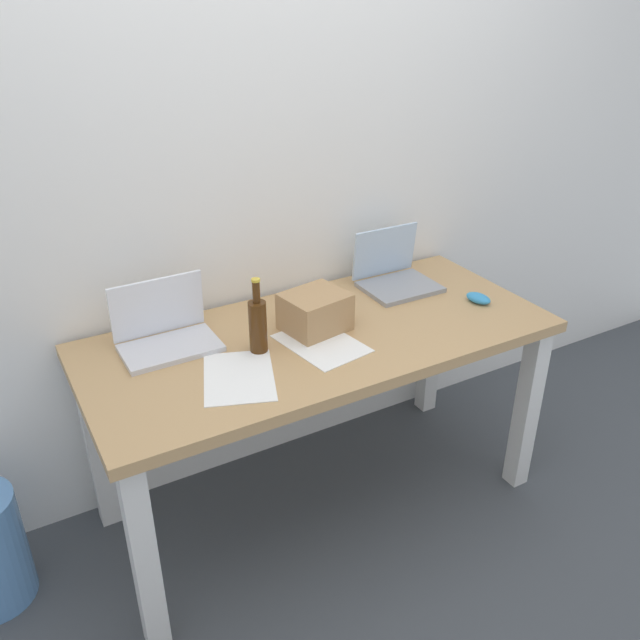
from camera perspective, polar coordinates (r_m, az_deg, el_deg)
ground_plane at (r=2.68m, az=0.00°, el=-15.16°), size 8.00×8.00×0.00m
back_wall at (r=2.40m, az=-5.09°, el=14.97°), size 5.20×0.08×2.60m
desk at (r=2.30m, az=0.00°, el=-3.44°), size 1.61×0.72×0.74m
laptop_left at (r=2.20m, az=-13.21°, el=-1.08°), size 0.31×0.21×0.22m
laptop_right at (r=2.59m, az=6.49°, el=3.89°), size 0.28×0.24×0.22m
beer_bottle at (r=2.10m, az=-5.41°, el=-0.38°), size 0.06×0.06×0.26m
computer_mouse at (r=2.52m, az=13.55°, el=1.85°), size 0.08×0.11×0.03m
cardboard_box at (r=2.24m, az=-0.49°, el=0.70°), size 0.23×0.21×0.13m
paper_sheet_center at (r=2.18m, az=0.12°, el=-2.03°), size 0.25×0.33×0.00m
paper_sheet_front_left at (r=2.02m, az=-7.04°, el=-4.89°), size 0.30×0.35×0.00m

